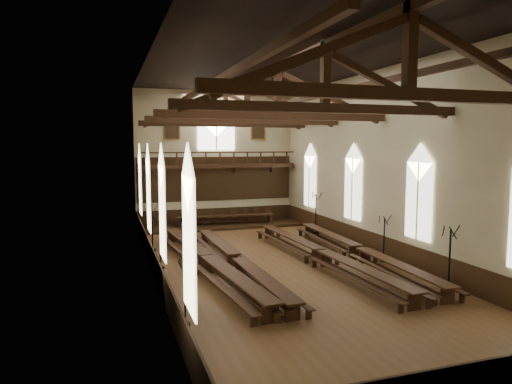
# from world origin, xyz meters

# --- Properties ---
(ground) EXTENTS (26.00, 26.00, 0.00)m
(ground) POSITION_xyz_m (0.00, 0.00, 0.00)
(ground) COLOR brown
(ground) RESTS_ON ground
(room_walls) EXTENTS (26.00, 26.00, 26.00)m
(room_walls) POSITION_xyz_m (0.00, 0.00, 6.46)
(room_walls) COLOR beige
(room_walls) RESTS_ON ground
(wainscot_band) EXTENTS (12.00, 26.00, 1.20)m
(wainscot_band) POSITION_xyz_m (0.00, 0.00, 0.60)
(wainscot_band) COLOR #33200F
(wainscot_band) RESTS_ON ground
(side_windows) EXTENTS (11.85, 19.80, 4.50)m
(side_windows) POSITION_xyz_m (-0.00, -0.00, 3.74)
(side_windows) COLOR white
(side_windows) RESTS_ON room_walls
(end_window) EXTENTS (2.80, 0.12, 3.80)m
(end_window) POSITION_xyz_m (0.00, 12.90, 7.22)
(end_window) COLOR white
(end_window) RESTS_ON room_walls
(minstrels_gallery) EXTENTS (11.80, 1.24, 3.70)m
(minstrels_gallery) POSITION_xyz_m (0.00, 12.66, 3.91)
(minstrels_gallery) COLOR #351F10
(minstrels_gallery) RESTS_ON room_walls
(portraits) EXTENTS (7.75, 0.09, 1.45)m
(portraits) POSITION_xyz_m (0.00, 12.90, 7.10)
(portraits) COLOR brown
(portraits) RESTS_ON room_walls
(roof_trusses) EXTENTS (11.70, 25.70, 2.80)m
(roof_trusses) POSITION_xyz_m (0.00, -0.00, 8.22)
(roof_trusses) COLOR #351F10
(roof_trusses) RESTS_ON room_walls
(refectory_row_a) EXTENTS (2.28, 14.85, 0.79)m
(refectory_row_a) POSITION_xyz_m (-3.48, 0.29, 0.57)
(refectory_row_a) COLOR #351F10
(refectory_row_a) RESTS_ON ground
(refectory_row_b) EXTENTS (1.55, 14.11, 0.72)m
(refectory_row_b) POSITION_xyz_m (-2.09, -0.02, 0.52)
(refectory_row_b) COLOR #351F10
(refectory_row_b) RESTS_ON ground
(refectory_row_c) EXTENTS (1.87, 14.63, 0.77)m
(refectory_row_c) POSITION_xyz_m (2.29, -0.30, 0.56)
(refectory_row_c) COLOR #351F10
(refectory_row_c) RESTS_ON ground
(refectory_row_d) EXTENTS (1.80, 14.39, 0.74)m
(refectory_row_d) POSITION_xyz_m (4.53, -0.23, 0.54)
(refectory_row_d) COLOR #351F10
(refectory_row_d) RESTS_ON ground
(dais) EXTENTS (11.40, 2.86, 0.19)m
(dais) POSITION_xyz_m (0.25, 11.40, 0.10)
(dais) COLOR #33200F
(dais) RESTS_ON ground
(high_table) EXTENTS (7.30, 1.41, 0.68)m
(high_table) POSITION_xyz_m (0.25, 11.40, 0.77)
(high_table) COLOR #351F10
(high_table) RESTS_ON dais
(high_chairs) EXTENTS (7.63, 0.43, 0.96)m
(high_chairs) POSITION_xyz_m (0.25, 12.11, 0.71)
(high_chairs) COLOR #351F10
(high_chairs) RESTS_ON dais
(candelabrum_left_near) EXTENTS (0.65, 0.70, 2.29)m
(candelabrum_left_near) POSITION_xyz_m (-5.55, -5.99, 0.70)
(candelabrum_left_near) COLOR black
(candelabrum_left_near) RESTS_ON ground
(candelabrum_left_mid) EXTENTS (0.83, 0.77, 2.73)m
(candelabrum_left_mid) POSITION_xyz_m (-5.55, 1.35, 0.83)
(candelabrum_left_mid) COLOR black
(candelabrum_left_mid) RESTS_ON ground
(candelabrum_left_far) EXTENTS (0.85, 0.85, 2.86)m
(candelabrum_left_far) POSITION_xyz_m (-5.55, 5.37, 0.87)
(candelabrum_left_far) COLOR black
(candelabrum_left_far) RESTS_ON ground
(candelabrum_right_near) EXTENTS (0.75, 0.83, 2.71)m
(candelabrum_right_near) POSITION_xyz_m (5.55, -5.59, 0.82)
(candelabrum_right_near) COLOR black
(candelabrum_right_near) RESTS_ON ground
(candelabrum_right_mid) EXTENTS (0.69, 0.74, 2.43)m
(candelabrum_right_mid) POSITION_xyz_m (5.55, -0.87, 0.74)
(candelabrum_right_mid) COLOR black
(candelabrum_right_mid) RESTS_ON ground
(candelabrum_right_far) EXTENTS (0.78, 0.87, 2.83)m
(candelabrum_right_far) POSITION_xyz_m (5.55, 7.19, 0.86)
(candelabrum_right_far) COLOR black
(candelabrum_right_far) RESTS_ON ground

